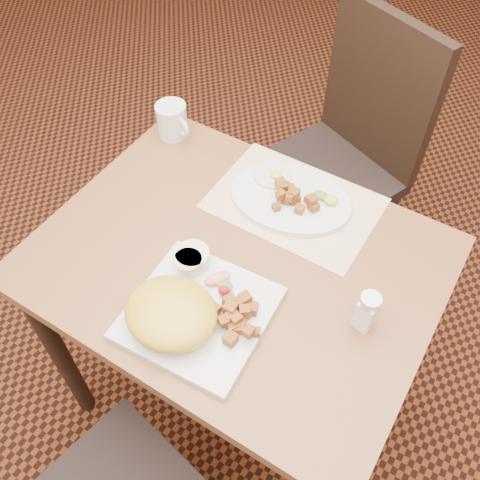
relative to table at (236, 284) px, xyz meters
The scene contains 15 objects.
ground 0.64m from the table, ahead, with size 8.00×8.00×0.00m, color black.
table is the anchor object (origin of this frame).
chair_far 0.71m from the table, 91.66° to the left, with size 0.55×0.56×0.97m.
placemat 0.25m from the table, 81.32° to the left, with size 0.40×0.28×0.00m, color white.
plate_square 0.21m from the table, 84.91° to the right, with size 0.28×0.28×0.02m, color silver.
plate_oval 0.25m from the table, 84.30° to the left, with size 0.30×0.23×0.02m, color silver, non-canonical shape.
hollandaise_mound 0.27m from the table, 94.35° to the right, with size 0.20×0.17×0.07m.
ramekin 0.18m from the table, 129.89° to the right, with size 0.08×0.09×0.04m.
garnish_sq 0.16m from the table, 78.52° to the right, with size 0.08×0.07×0.03m.
fried_egg 0.29m from the table, 101.15° to the left, with size 0.10×0.10×0.02m.
garnish_ov 0.31m from the table, 67.86° to the left, with size 0.07×0.04×0.02m.
salt_shaker 0.36m from the table, ahead, with size 0.05×0.05×0.10m.
coffee_mug 0.49m from the table, 143.97° to the left, with size 0.11×0.08×0.09m.
home_fries_sq 0.23m from the table, 57.89° to the right, with size 0.12×0.12×0.04m.
home_fries_ov 0.26m from the table, 81.03° to the left, with size 0.13×0.09×0.04m.
Camera 1 is at (0.40, -0.62, 1.72)m, focal length 40.00 mm.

